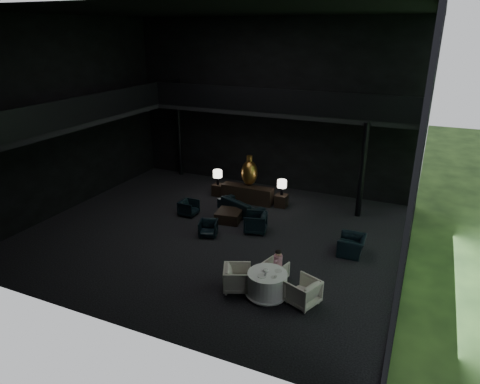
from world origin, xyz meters
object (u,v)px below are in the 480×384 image
at_px(side_table_left, 218,190).
at_px(child, 278,258).
at_px(dining_table, 267,285).
at_px(lounge_armchair_east, 255,221).
at_px(dining_chair_east, 303,289).
at_px(table_lamp_left, 218,174).
at_px(console, 247,194).
at_px(lounge_armchair_west, 189,208).
at_px(coffee_table, 229,216).
at_px(dining_chair_north, 275,271).
at_px(table_lamp_right, 282,184).
at_px(bronze_urn, 249,173).
at_px(dining_chair_west, 237,276).
at_px(side_table_right, 281,201).
at_px(window_armchair, 352,243).
at_px(lounge_armchair_south, 208,228).
at_px(sofa, 241,203).

xyz_separation_m(side_table_left, child, (5.03, -5.80, 0.47)).
height_order(side_table_left, dining_table, dining_table).
xyz_separation_m(lounge_armchair_east, dining_chair_east, (3.01, -3.78, -0.01)).
height_order(table_lamp_left, child, table_lamp_left).
bearing_deg(console, lounge_armchair_east, -60.93).
relative_size(lounge_armchair_west, lounge_armchair_east, 0.72).
height_order(coffee_table, dining_table, dining_table).
distance_m(coffee_table, dining_chair_north, 4.69).
relative_size(table_lamp_right, dining_chair_east, 0.74).
distance_m(bronze_urn, dining_chair_west, 7.32).
xyz_separation_m(side_table_left, side_table_right, (3.20, -0.11, 0.00)).
relative_size(table_lamp_left, dining_chair_east, 0.76).
distance_m(lounge_armchair_east, dining_table, 4.27).
bearing_deg(dining_table, coffee_table, 127.54).
distance_m(table_lamp_right, child, 5.99).
height_order(console, window_armchair, window_armchair).
height_order(side_table_right, dining_table, dining_table).
height_order(bronze_urn, dining_table, bronze_urn).
bearing_deg(bronze_urn, lounge_armchair_east, -62.83).
distance_m(lounge_armchair_south, dining_chair_east, 5.28).
bearing_deg(dining_chair_west, coffee_table, 5.29).
bearing_deg(table_lamp_left, bronze_urn, 1.69).
bearing_deg(console, dining_chair_west, -69.23).
distance_m(dining_chair_east, child, 1.45).
bearing_deg(coffee_table, dining_chair_north, -46.38).
xyz_separation_m(bronze_urn, table_lamp_right, (1.60, -0.10, -0.30)).
relative_size(table_lamp_right, dining_chair_north, 1.12).
relative_size(lounge_armchair_west, coffee_table, 0.69).
height_order(console, child, child).
xyz_separation_m(side_table_left, dining_table, (5.03, -6.74, 0.05)).
xyz_separation_m(lounge_armchair_west, window_armchair, (6.95, -0.57, 0.09)).
distance_m(side_table_left, child, 7.69).
bearing_deg(lounge_armchair_west, bronze_urn, -32.64).
bearing_deg(bronze_urn, console, -90.00).
bearing_deg(table_lamp_left, window_armchair, -24.53).
distance_m(table_lamp_right, dining_table, 6.92).
distance_m(table_lamp_left, window_armchair, 7.57).
bearing_deg(bronze_urn, dining_chair_east, -56.08).
distance_m(dining_chair_west, child, 1.42).
height_order(lounge_armchair_east, dining_chair_north, lounge_armchair_east).
xyz_separation_m(side_table_left, table_lamp_right, (3.20, -0.11, 0.78)).
xyz_separation_m(side_table_left, lounge_armchair_south, (1.59, -4.00, 0.03)).
xyz_separation_m(table_lamp_left, child, (5.03, -5.75, -0.32)).
distance_m(side_table_right, lounge_armchair_south, 4.21).
xyz_separation_m(side_table_left, dining_chair_west, (4.10, -6.83, 0.18)).
height_order(lounge_armchair_west, dining_chair_west, dining_chair_west).
relative_size(window_armchair, coffee_table, 0.99).
bearing_deg(sofa, child, 150.57).
relative_size(side_table_left, sofa, 0.24).
height_order(bronze_urn, dining_chair_west, bronze_urn).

